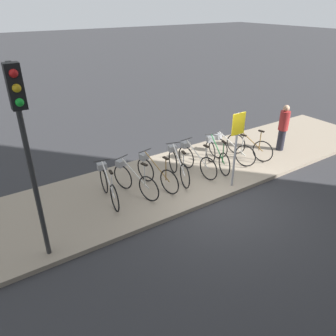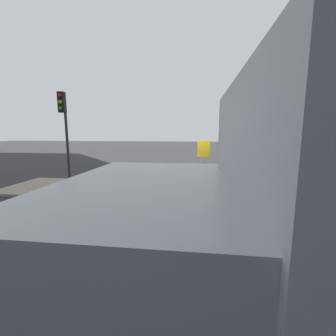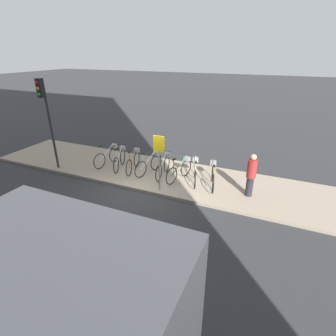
{
  "view_description": "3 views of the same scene",
  "coord_description": "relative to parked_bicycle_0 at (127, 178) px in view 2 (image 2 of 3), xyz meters",
  "views": [
    {
      "loc": [
        -5.39,
        -5.59,
        4.97
      ],
      "look_at": [
        -0.77,
        1.38,
        0.66
      ],
      "focal_mm": 35.0,
      "sensor_mm": 36.0,
      "label": 1
    },
    {
      "loc": [
        0.51,
        -7.93,
        2.6
      ],
      "look_at": [
        -0.66,
        1.28,
        1.13
      ],
      "focal_mm": 24.0,
      "sensor_mm": 36.0,
      "label": 2
    },
    {
      "loc": [
        4.7,
        -7.85,
        5.1
      ],
      "look_at": [
        0.76,
        1.11,
        0.72
      ],
      "focal_mm": 28.0,
      "sensor_mm": 36.0,
      "label": 3
    }
  ],
  "objects": [
    {
      "name": "ground_plane",
      "position": [
        2.55,
        -1.61,
        -0.58
      ],
      "size": [
        120.0,
        120.0,
        0.0
      ],
      "primitive_type": "plane",
      "color": "#2D2D30"
    },
    {
      "name": "parked_bicycle_1",
      "position": [
        0.71,
        -0.1,
        0.0
      ],
      "size": [
        0.63,
        1.68,
        1.07
      ],
      "color": "black",
      "rests_on": "sidewalk"
    },
    {
      "name": "parked_bicycle_6",
      "position": [
        4.34,
        -0.05,
        0.0
      ],
      "size": [
        0.67,
        1.67,
        1.07
      ],
      "color": "black",
      "rests_on": "sidewalk"
    },
    {
      "name": "traffic_light",
      "position": [
        -1.97,
        -1.36,
        2.38
      ],
      "size": [
        0.24,
        0.4,
        3.98
      ],
      "color": "#2D2D2D",
      "rests_on": "sidewalk"
    },
    {
      "name": "parked_bicycle_3",
      "position": [
        2.24,
        -0.05,
        0.0
      ],
      "size": [
        0.59,
        1.7,
        1.07
      ],
      "color": "black",
      "rests_on": "sidewalk"
    },
    {
      "name": "sign_post",
      "position": [
        3.31,
        -1.32,
        1.04
      ],
      "size": [
        0.44,
        0.07,
        2.2
      ],
      "color": "#99999E",
      "rests_on": "sidewalk"
    },
    {
      "name": "parked_bicycle_2",
      "position": [
        1.43,
        -0.08,
        0.0
      ],
      "size": [
        0.5,
        1.72,
        1.07
      ],
      "color": "black",
      "rests_on": "sidewalk"
    },
    {
      "name": "parked_bicycle_5",
      "position": [
        3.71,
        -0.12,
        0.0
      ],
      "size": [
        0.6,
        1.69,
        1.07
      ],
      "color": "black",
      "rests_on": "sidewalk"
    },
    {
      "name": "parked_bicycle_4",
      "position": [
        2.91,
        -0.05,
        0.0
      ],
      "size": [
        0.46,
        1.74,
        1.07
      ],
      "color": "black",
      "rests_on": "sidewalk"
    },
    {
      "name": "parked_bicycle_7",
      "position": [
        5.1,
        -0.1,
        0.0
      ],
      "size": [
        0.62,
        1.68,
        1.07
      ],
      "color": "black",
      "rests_on": "sidewalk"
    },
    {
      "name": "pedestrian",
      "position": [
        6.56,
        -0.36,
        0.41
      ],
      "size": [
        0.34,
        0.34,
        1.66
      ],
      "color": "#23232D",
      "rests_on": "sidewalk"
    },
    {
      "name": "sidewalk",
      "position": [
        2.55,
        0.06,
        -0.52
      ],
      "size": [
        16.4,
        3.34,
        0.12
      ],
      "color": "gray",
      "rests_on": "ground_plane"
    },
    {
      "name": "parked_bicycle_0",
      "position": [
        0.0,
        0.0,
        0.0
      ],
      "size": [
        0.46,
        1.73,
        1.07
      ],
      "color": "black",
      "rests_on": "sidewalk"
    }
  ]
}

